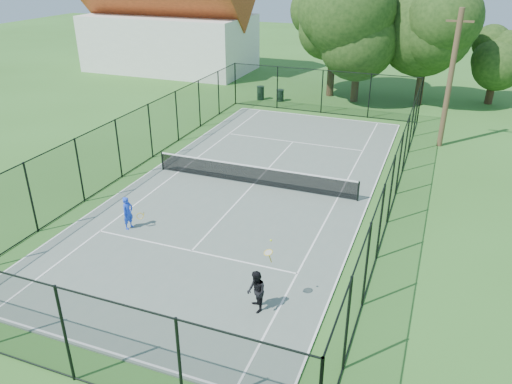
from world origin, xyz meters
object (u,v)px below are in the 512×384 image
(trash_bin_right, at_px, (280,95))
(player_black, at_px, (256,291))
(utility_pole, at_px, (450,79))
(player_blue, at_px, (128,213))
(tennis_net, at_px, (254,174))
(trash_bin_left, at_px, (261,93))

(trash_bin_right, relative_size, player_black, 0.37)
(utility_pole, distance_m, player_black, 18.56)
(utility_pole, bearing_deg, player_blue, -127.32)
(tennis_net, xyz_separation_m, utility_pole, (8.08, 9.00, 3.27))
(utility_pole, xyz_separation_m, player_black, (-4.61, -17.71, -3.09))
(player_blue, bearing_deg, player_black, -24.17)
(tennis_net, distance_m, trash_bin_left, 15.66)
(tennis_net, distance_m, player_blue, 6.55)
(utility_pole, bearing_deg, tennis_net, -131.92)
(trash_bin_right, xyz_separation_m, player_black, (7.13, -23.62, 0.32))
(utility_pole, height_order, player_blue, utility_pole)
(tennis_net, height_order, player_black, player_black)
(player_black, bearing_deg, tennis_net, 111.72)
(tennis_net, relative_size, player_blue, 7.38)
(trash_bin_right, bearing_deg, player_black, -73.20)
(utility_pole, height_order, player_black, utility_pole)
(trash_bin_right, distance_m, player_blue, 20.65)
(trash_bin_left, height_order, player_black, player_black)
(utility_pole, relative_size, player_blue, 5.55)
(tennis_net, distance_m, trash_bin_right, 15.34)
(trash_bin_right, distance_m, player_black, 24.67)
(player_blue, height_order, player_black, player_black)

